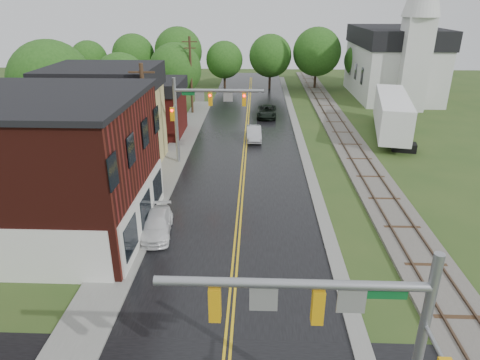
# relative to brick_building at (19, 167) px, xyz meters

# --- Properties ---
(main_road) EXTENTS (10.00, 90.00, 0.02)m
(main_road) POSITION_rel_brick_building_xyz_m (12.48, 15.00, -4.15)
(main_road) COLOR black
(main_road) RESTS_ON ground
(curb_right) EXTENTS (0.80, 70.00, 0.12)m
(curb_right) POSITION_rel_brick_building_xyz_m (17.88, 20.00, -4.15)
(curb_right) COLOR gray
(curb_right) RESTS_ON ground
(sidewalk_left) EXTENTS (2.40, 50.00, 0.12)m
(sidewalk_left) POSITION_rel_brick_building_xyz_m (6.28, 10.00, -4.15)
(sidewalk_left) COLOR gray
(sidewalk_left) RESTS_ON ground
(brick_building) EXTENTS (14.30, 10.30, 8.30)m
(brick_building) POSITION_rel_brick_building_xyz_m (0.00, 0.00, 0.00)
(brick_building) COLOR #43140E
(brick_building) RESTS_ON ground
(yellow_house) EXTENTS (8.00, 7.00, 6.40)m
(yellow_house) POSITION_rel_brick_building_xyz_m (1.48, 11.00, -0.95)
(yellow_house) COLOR tan
(yellow_house) RESTS_ON ground
(darkred_building) EXTENTS (7.00, 6.00, 4.40)m
(darkred_building) POSITION_rel_brick_building_xyz_m (2.48, 20.00, -1.95)
(darkred_building) COLOR #3F0F0C
(darkred_building) RESTS_ON ground
(church) EXTENTS (10.40, 18.40, 20.00)m
(church) POSITION_rel_brick_building_xyz_m (32.48, 38.74, 1.68)
(church) COLOR silver
(church) RESTS_ON ground
(railroad) EXTENTS (3.20, 80.00, 0.30)m
(railroad) POSITION_rel_brick_building_xyz_m (22.48, 20.00, -4.05)
(railroad) COLOR #59544C
(railroad) RESTS_ON ground
(traffic_signal_near) EXTENTS (7.34, 0.30, 7.20)m
(traffic_signal_near) POSITION_rel_brick_building_xyz_m (15.96, -13.00, 0.82)
(traffic_signal_near) COLOR gray
(traffic_signal_near) RESTS_ON ground
(traffic_signal_far) EXTENTS (7.34, 0.43, 7.20)m
(traffic_signal_far) POSITION_rel_brick_building_xyz_m (9.01, 12.00, 0.82)
(traffic_signal_far) COLOR gray
(traffic_signal_far) RESTS_ON ground
(utility_pole_b) EXTENTS (1.80, 0.28, 9.00)m
(utility_pole_b) POSITION_rel_brick_building_xyz_m (5.68, 7.00, 0.57)
(utility_pole_b) COLOR #382616
(utility_pole_b) RESTS_ON ground
(utility_pole_c) EXTENTS (1.80, 0.28, 9.00)m
(utility_pole_c) POSITION_rel_brick_building_xyz_m (5.68, 29.00, 0.57)
(utility_pole_c) COLOR #382616
(utility_pole_c) RESTS_ON ground
(tree_left_b) EXTENTS (7.60, 7.60, 9.69)m
(tree_left_b) POSITION_rel_brick_building_xyz_m (-5.36, 16.90, 1.57)
(tree_left_b) COLOR black
(tree_left_b) RESTS_ON ground
(tree_left_c) EXTENTS (6.00, 6.00, 7.65)m
(tree_left_c) POSITION_rel_brick_building_xyz_m (-1.36, 24.90, 0.36)
(tree_left_c) COLOR black
(tree_left_c) RESTS_ON ground
(tree_left_e) EXTENTS (6.40, 6.40, 8.16)m
(tree_left_e) POSITION_rel_brick_building_xyz_m (3.64, 30.90, 0.66)
(tree_left_e) COLOR black
(tree_left_e) RESTS_ON ground
(suv_dark) EXTENTS (2.43, 4.90, 1.34)m
(suv_dark) POSITION_rel_brick_building_xyz_m (14.73, 27.51, -3.48)
(suv_dark) COLOR black
(suv_dark) RESTS_ON ground
(sedan_silver) EXTENTS (1.58, 4.10, 1.33)m
(sedan_silver) POSITION_rel_brick_building_xyz_m (13.28, 18.60, -3.49)
(sedan_silver) COLOR #ADAEB2
(sedan_silver) RESTS_ON ground
(pickup_white) EXTENTS (2.13, 4.33, 1.21)m
(pickup_white) POSITION_rel_brick_building_xyz_m (7.68, -0.06, -3.55)
(pickup_white) COLOR white
(pickup_white) RESTS_ON ground
(semi_trailer) EXTENTS (5.43, 13.31, 4.05)m
(semi_trailer) POSITION_rel_brick_building_xyz_m (27.13, 20.53, -1.76)
(semi_trailer) COLOR black
(semi_trailer) RESTS_ON ground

